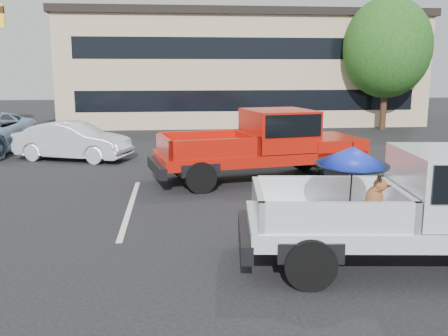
{
  "coord_description": "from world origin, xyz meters",
  "views": [
    {
      "loc": [
        -1.95,
        -9.3,
        3.11
      ],
      "look_at": [
        -1.04,
        -0.19,
        1.3
      ],
      "focal_mm": 40.0,
      "sensor_mm": 36.0,
      "label": 1
    }
  ],
  "objects": [
    {
      "name": "stripe_left",
      "position": [
        -3.0,
        2.0,
        0.0
      ],
      "size": [
        0.12,
        5.0,
        0.01
      ],
      "primitive_type": "cube",
      "color": "silver",
      "rests_on": "ground"
    },
    {
      "name": "tree_back",
      "position": [
        6.0,
        24.0,
        4.41
      ],
      "size": [
        4.68,
        4.68,
        7.11
      ],
      "color": "#332114",
      "rests_on": "ground"
    },
    {
      "name": "tree_right",
      "position": [
        9.0,
        16.0,
        4.21
      ],
      "size": [
        4.46,
        4.46,
        6.78
      ],
      "color": "#332114",
      "rests_on": "ground"
    },
    {
      "name": "silver_pickup",
      "position": [
        2.2,
        -2.04,
        1.05
      ],
      "size": [
        5.87,
        2.57,
        2.06
      ],
      "rotation": [
        0.0,
        0.0,
        -0.11
      ],
      "color": "black",
      "rests_on": "ground"
    },
    {
      "name": "red_pickup",
      "position": [
        0.83,
        4.58,
        1.09
      ],
      "size": [
        6.36,
        3.24,
        2.0
      ],
      "rotation": [
        0.0,
        0.0,
        0.2
      ],
      "color": "black",
      "rests_on": "ground"
    },
    {
      "name": "stripe_right",
      "position": [
        3.0,
        2.0,
        0.0
      ],
      "size": [
        0.12,
        5.0,
        0.01
      ],
      "primitive_type": "cube",
      "color": "silver",
      "rests_on": "ground"
    },
    {
      "name": "silver_sedan",
      "position": [
        -5.48,
        8.37,
        0.66
      ],
      "size": [
        4.26,
        2.71,
        1.32
      ],
      "primitive_type": "imported",
      "rotation": [
        0.0,
        0.0,
        1.22
      ],
      "color": "silver",
      "rests_on": "ground"
    },
    {
      "name": "ground",
      "position": [
        0.0,
        0.0,
        0.0
      ],
      "size": [
        90.0,
        90.0,
        0.0
      ],
      "primitive_type": "plane",
      "color": "black",
      "rests_on": "ground"
    },
    {
      "name": "motel_building",
      "position": [
        2.0,
        20.99,
        3.21
      ],
      "size": [
        20.4,
        8.4,
        6.3
      ],
      "color": "tan",
      "rests_on": "ground"
    }
  ]
}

